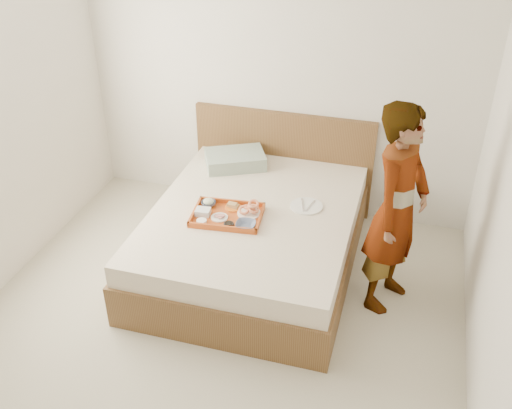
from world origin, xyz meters
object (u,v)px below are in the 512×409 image
at_px(bed, 253,238).
at_px(tray, 227,215).
at_px(dinner_plate, 306,206).
at_px(person, 397,210).

relative_size(bed, tray, 3.77).
bearing_deg(dinner_plate, person, -22.25).
relative_size(dinner_plate, person, 0.16).
bearing_deg(person, tray, 112.45).
bearing_deg(bed, dinner_plate, 22.52).
height_order(bed, tray, tray).
bearing_deg(tray, bed, 38.58).
xyz_separation_m(bed, tray, (-0.16, -0.16, 0.29)).
relative_size(tray, dinner_plate, 2.06).
bearing_deg(bed, person, -6.46).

